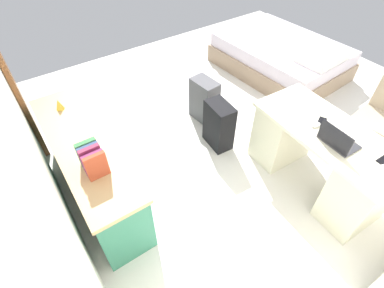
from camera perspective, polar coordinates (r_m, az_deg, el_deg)
ground_plane at (r=3.90m, az=11.59°, el=2.63°), size 5.78×5.78×0.00m
wall_back at (r=2.26m, az=-31.84°, el=4.26°), size 4.07×0.10×2.67m
door_wooden at (r=3.71m, az=-32.87°, el=13.13°), size 0.88×0.05×2.04m
desk at (r=3.22m, az=23.44°, el=-2.38°), size 1.47×0.73×0.75m
office_chair at (r=3.90m, az=32.50°, el=3.53°), size 0.52×0.52×0.94m
credenza at (r=3.05m, az=-19.04°, el=-4.58°), size 1.80×0.48×0.73m
bed at (r=5.09m, az=16.82°, el=15.90°), size 1.98×1.52×0.58m
suitcase_black at (r=3.47m, az=5.21°, el=3.66°), size 0.38×0.25×0.58m
suitcase_spare_grey at (r=3.84m, az=2.37°, el=8.47°), size 0.38×0.25×0.58m
laptop at (r=2.84m, az=26.33°, el=0.65°), size 0.32×0.24×0.21m
computer_mouse at (r=2.98m, az=22.90°, el=3.46°), size 0.06×0.10×0.03m
cell_phone_near_laptop at (r=2.92m, az=33.22°, el=-2.55°), size 0.07×0.14×0.01m
cell_phone_by_mouse at (r=3.05m, az=23.84°, el=4.01°), size 0.12×0.15×0.01m
book_row at (r=2.46m, az=-18.71°, el=-2.82°), size 0.24×0.17×0.24m
figurine_small at (r=3.23m, az=-24.38°, el=6.97°), size 0.08×0.08×0.11m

